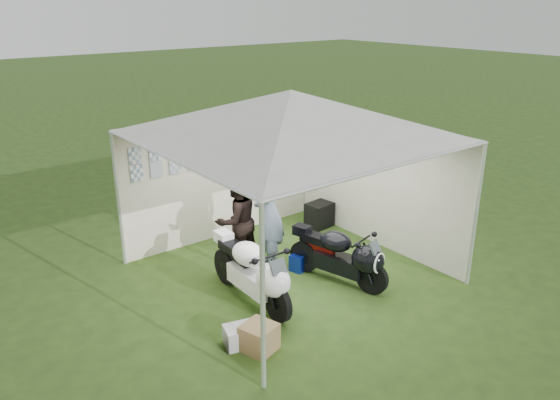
# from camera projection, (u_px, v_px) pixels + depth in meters

# --- Properties ---
(ground) EXTENTS (80.00, 80.00, 0.00)m
(ground) POSITION_uv_depth(u_px,v_px,m) (290.00, 273.00, 8.98)
(ground) COLOR #273E16
(ground) RESTS_ON ground
(canopy_tent) EXTENTS (5.66, 5.66, 3.00)m
(canopy_tent) POSITION_uv_depth(u_px,v_px,m) (289.00, 118.00, 8.11)
(canopy_tent) COLOR silver
(canopy_tent) RESTS_ON ground
(motorcycle_white) EXTENTS (0.46, 1.92, 0.95)m
(motorcycle_white) POSITION_uv_depth(u_px,v_px,m) (254.00, 271.00, 7.91)
(motorcycle_white) COLOR black
(motorcycle_white) RESTS_ON ground
(motorcycle_black) EXTENTS (0.69, 1.74, 0.87)m
(motorcycle_black) POSITION_uv_depth(u_px,v_px,m) (343.00, 255.00, 8.50)
(motorcycle_black) COLOR black
(motorcycle_black) RESTS_ON ground
(paddock_stand) EXTENTS (0.42, 0.32, 0.28)m
(paddock_stand) POSITION_uv_depth(u_px,v_px,m) (301.00, 261.00, 9.08)
(paddock_stand) COLOR #112AB5
(paddock_stand) RESTS_ON ground
(person_dark_jacket) EXTENTS (0.80, 0.63, 1.62)m
(person_dark_jacket) POSITION_uv_depth(u_px,v_px,m) (237.00, 221.00, 8.98)
(person_dark_jacket) COLOR black
(person_dark_jacket) RESTS_ON ground
(person_blue_jacket) EXTENTS (0.85, 0.86, 2.01)m
(person_blue_jacket) POSITION_uv_depth(u_px,v_px,m) (269.00, 212.00, 8.84)
(person_blue_jacket) COLOR slate
(person_blue_jacket) RESTS_ON ground
(equipment_box) EXTENTS (0.53, 0.44, 0.49)m
(equipment_box) POSITION_uv_depth(u_px,v_px,m) (319.00, 215.00, 10.75)
(equipment_box) COLOR black
(equipment_box) RESTS_ON ground
(crate_0) EXTENTS (0.47, 0.41, 0.27)m
(crate_0) POSITION_uv_depth(u_px,v_px,m) (240.00, 336.00, 7.08)
(crate_0) COLOR #B8BCC1
(crate_0) RESTS_ON ground
(crate_1) EXTENTS (0.50, 0.50, 0.36)m
(crate_1) POSITION_uv_depth(u_px,v_px,m) (259.00, 338.00, 6.96)
(crate_1) COLOR olive
(crate_1) RESTS_ON ground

